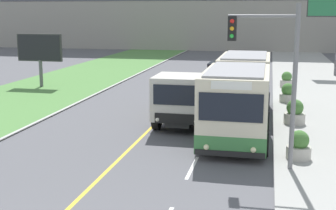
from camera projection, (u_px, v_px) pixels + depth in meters
name	position (u px, v px, depth m)	size (l,w,h in m)	color
city_bus	(241.00, 93.00, 21.60)	(2.67, 11.57, 3.06)	beige
dump_truck	(185.00, 99.00, 21.71)	(2.51, 6.24, 2.47)	black
car_distant	(219.00, 73.00, 35.24)	(1.80, 4.30, 1.45)	maroon
traffic_light_mast	(274.00, 66.00, 15.21)	(2.28, 0.32, 5.53)	slate
billboard_small	(40.00, 50.00, 32.46)	(3.27, 0.24, 3.71)	#59595B
planter_round_near	(299.00, 146.00, 16.70)	(0.88, 0.88, 1.04)	#B7B2A8
planter_round_second	(295.00, 113.00, 21.85)	(0.98, 0.98, 1.16)	#B7B2A8
planter_round_third	(288.00, 94.00, 27.06)	(0.93, 0.93, 1.10)	#B7B2A8
planter_round_far	(287.00, 80.00, 32.21)	(0.88, 0.88, 1.10)	#B7B2A8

